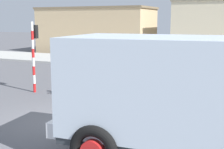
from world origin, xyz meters
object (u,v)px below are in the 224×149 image
object	(u,v)px
cyclist	(76,77)
car_red_near	(217,77)
truck_foreground	(180,92)
car_white_mid	(138,68)
traffic_light_pole	(34,47)

from	to	relation	value
cyclist	car_red_near	size ratio (longest dim) A/B	0.41
truck_foreground	car_red_near	xyz separation A→B (m)	(0.10, 7.19, -0.85)
cyclist	car_white_mid	size ratio (longest dim) A/B	0.42
cyclist	truck_foreground	bearing A→B (deg)	-39.54
car_red_near	car_white_mid	world-z (taller)	same
traffic_light_pole	cyclist	bearing A→B (deg)	-1.78
truck_foreground	car_white_mid	xyz separation A→B (m)	(-3.97, 8.40, -0.85)
truck_foreground	car_red_near	distance (m)	7.24
cyclist	car_red_near	bearing A→B (deg)	26.72
traffic_light_pole	car_white_mid	bearing A→B (deg)	47.23
car_red_near	car_white_mid	xyz separation A→B (m)	(-4.07, 1.21, 0.00)
car_white_mid	truck_foreground	bearing A→B (deg)	-64.72
truck_foreground	traffic_light_pole	world-z (taller)	traffic_light_pole
car_red_near	car_white_mid	bearing A→B (deg)	163.42
traffic_light_pole	car_red_near	world-z (taller)	traffic_light_pole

